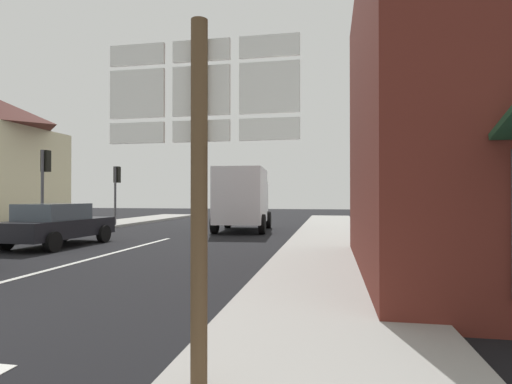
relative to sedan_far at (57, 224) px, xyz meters
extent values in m
plane|color=black|center=(2.79, 1.08, -0.76)|extent=(80.00, 80.00, 0.00)
cube|color=#9E9B96|center=(9.24, -0.92, -0.69)|extent=(2.97, 44.00, 0.14)
cube|color=silver|center=(2.79, -2.92, -0.75)|extent=(0.16, 12.00, 0.01)
cube|color=beige|center=(-10.58, 11.16, -0.41)|extent=(4.46, 1.20, 0.70)
cube|color=black|center=(0.00, 0.07, -0.14)|extent=(1.90, 4.26, 0.60)
cube|color=#47515B|center=(-0.01, -0.18, 0.43)|extent=(1.62, 2.15, 0.55)
cylinder|color=black|center=(-0.82, 1.45, -0.44)|extent=(0.24, 0.65, 0.64)
cylinder|color=black|center=(0.92, 1.39, -0.44)|extent=(0.24, 0.65, 0.64)
cylinder|color=black|center=(-0.92, -1.25, -0.44)|extent=(0.24, 0.65, 0.64)
cylinder|color=black|center=(0.83, -1.31, -0.44)|extent=(0.24, 0.65, 0.64)
cube|color=silver|center=(5.05, 6.53, 0.99)|extent=(2.46, 3.85, 2.60)
cube|color=silver|center=(4.86, 9.03, 0.69)|extent=(2.18, 1.45, 2.00)
cube|color=#47515B|center=(4.86, 9.08, 1.49)|extent=(1.76, 0.23, 0.70)
cylinder|color=black|center=(3.77, 8.90, -0.31)|extent=(0.34, 0.92, 0.90)
cylinder|color=black|center=(5.96, 9.06, -0.31)|extent=(0.34, 0.92, 0.90)
cylinder|color=black|center=(4.02, 5.50, -0.31)|extent=(0.34, 0.92, 0.90)
cylinder|color=black|center=(6.21, 5.66, -0.31)|extent=(0.34, 0.92, 0.90)
cylinder|color=brown|center=(8.19, -9.24, 0.84)|extent=(0.14, 0.14, 3.20)
cube|color=white|center=(7.61, -9.19, 2.20)|extent=(0.50, 0.03, 0.18)
cube|color=black|center=(7.61, -9.17, 2.20)|extent=(0.43, 0.01, 0.13)
cube|color=white|center=(7.61, -9.19, 1.86)|extent=(0.50, 0.03, 0.42)
cube|color=black|center=(7.61, -9.17, 1.86)|extent=(0.43, 0.01, 0.32)
cube|color=white|center=(7.61, -9.19, 1.52)|extent=(0.50, 0.03, 0.18)
cube|color=black|center=(7.61, -9.17, 1.52)|extent=(0.43, 0.01, 0.13)
cube|color=white|center=(8.19, -9.19, 2.20)|extent=(0.50, 0.03, 0.18)
cube|color=black|center=(8.19, -9.17, 2.20)|extent=(0.43, 0.01, 0.13)
cube|color=white|center=(8.19, -9.19, 1.86)|extent=(0.50, 0.03, 0.42)
cube|color=black|center=(8.19, -9.17, 1.86)|extent=(0.43, 0.01, 0.32)
cube|color=white|center=(8.19, -9.19, 1.52)|extent=(0.50, 0.03, 0.18)
cube|color=black|center=(8.19, -9.17, 1.52)|extent=(0.43, 0.01, 0.13)
cube|color=white|center=(8.77, -9.19, 2.20)|extent=(0.50, 0.03, 0.18)
cube|color=black|center=(8.77, -9.17, 2.20)|extent=(0.43, 0.01, 0.13)
cube|color=white|center=(8.77, -9.19, 1.86)|extent=(0.50, 0.03, 0.42)
cube|color=black|center=(8.77, -9.17, 1.86)|extent=(0.43, 0.01, 0.32)
cube|color=white|center=(8.77, -9.19, 1.52)|extent=(0.50, 0.03, 0.18)
cube|color=black|center=(8.77, -9.17, 1.52)|extent=(0.43, 0.01, 0.13)
cylinder|color=#47474C|center=(-2.49, 8.19, 0.93)|extent=(0.12, 0.12, 3.38)
cube|color=black|center=(-2.49, 8.39, 2.17)|extent=(0.30, 0.28, 0.90)
sphere|color=#360303|center=(-2.49, 8.53, 2.44)|extent=(0.18, 0.18, 0.18)
sphere|color=#3C2303|center=(-2.49, 8.53, 2.16)|extent=(0.18, 0.18, 0.18)
sphere|color=#0CA526|center=(-2.49, 8.53, 1.88)|extent=(0.18, 0.18, 0.18)
cylinder|color=#47474C|center=(-2.49, 2.42, 1.06)|extent=(0.12, 0.12, 3.65)
cube|color=black|center=(-2.49, 2.62, 2.44)|extent=(0.30, 0.28, 0.90)
sphere|color=#360303|center=(-2.49, 2.76, 2.71)|extent=(0.18, 0.18, 0.18)
sphere|color=#3C2303|center=(-2.49, 2.76, 2.43)|extent=(0.18, 0.18, 0.18)
sphere|color=#0CA526|center=(-2.49, 2.76, 2.15)|extent=(0.18, 0.18, 0.18)
camera|label=1|loc=(9.26, -12.45, 0.97)|focal=28.41mm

